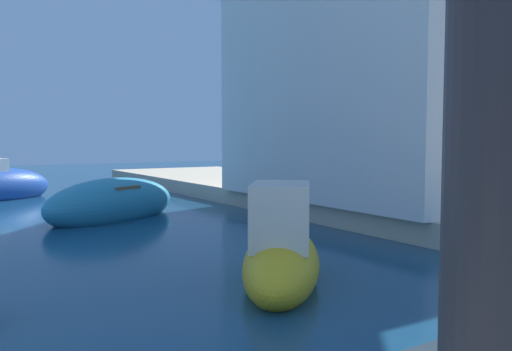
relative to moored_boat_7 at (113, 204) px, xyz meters
The scene contains 4 objects.
quay_promenade 9.53m from the moored_boat_7, 100.73° to the right, with size 44.00×32.00×0.50m.
moored_boat_7 is the anchor object (origin of this frame).
moored_boat_8 7.50m from the moored_boat_7, 88.81° to the right, with size 2.80×3.18×1.67m.
waterfront_building_main 8.73m from the moored_boat_7, 23.73° to the right, with size 6.78×8.38×8.42m.
Camera 1 is at (1.96, -4.72, 2.07)m, focal length 37.66 mm.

